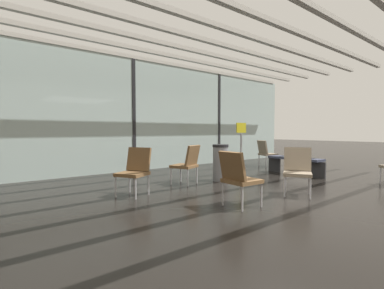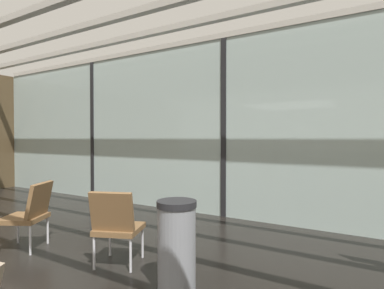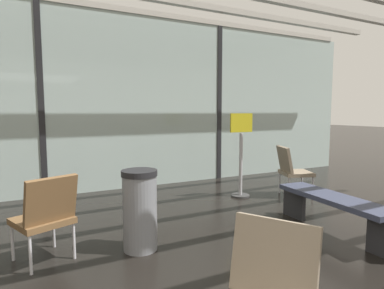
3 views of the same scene
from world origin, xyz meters
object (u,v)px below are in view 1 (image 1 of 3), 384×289
at_px(waiting_bench, 295,161).
at_px(parked_airplane, 35,112).
at_px(lounge_chair_5, 188,162).
at_px(lounge_chair_4, 238,175).
at_px(lounge_chair_3, 297,168).
at_px(trash_bin, 220,162).
at_px(lounge_chair_1, 135,168).
at_px(info_sign, 241,146).
at_px(lounge_chair_2, 266,152).

bearing_deg(waiting_bench, parked_airplane, 29.16).
relative_size(parked_airplane, lounge_chair_5, 14.26).
bearing_deg(lounge_chair_4, lounge_chair_3, -91.47).
bearing_deg(trash_bin, lounge_chair_3, -87.64).
relative_size(waiting_bench, trash_bin, 1.97).
relative_size(lounge_chair_1, lounge_chair_5, 1.00).
relative_size(parked_airplane, waiting_bench, 7.32).
xyz_separation_m(lounge_chair_3, info_sign, (2.13, 3.20, 0.18)).
bearing_deg(lounge_chair_3, info_sign, 115.59).
bearing_deg(parked_airplane, trash_bin, -75.56).
height_order(lounge_chair_5, info_sign, info_sign).
xyz_separation_m(parked_airplane, trash_bin, (2.32, -9.00, -1.56)).
bearing_deg(lounge_chair_4, info_sign, -46.56).
xyz_separation_m(lounge_chair_5, trash_bin, (0.90, -0.12, -0.06)).
bearing_deg(lounge_chair_4, trash_bin, -35.12).
xyz_separation_m(lounge_chair_2, lounge_chair_4, (-4.45, -2.73, 0.00)).
bearing_deg(trash_bin, waiting_bench, -16.10).
bearing_deg(lounge_chair_4, parked_airplane, 7.82).
height_order(lounge_chair_2, waiting_bench, lounge_chair_2).
bearing_deg(info_sign, lounge_chair_2, -23.56).
bearing_deg(waiting_bench, lounge_chair_2, -24.30).
height_order(lounge_chair_2, lounge_chair_5, same).
xyz_separation_m(lounge_chair_2, info_sign, (-0.82, 0.36, 0.18)).
height_order(lounge_chair_4, trash_bin, lounge_chair_4).
bearing_deg(parked_airplane, lounge_chair_5, -80.91).
distance_m(lounge_chair_1, lounge_chair_3, 3.00).
xyz_separation_m(lounge_chair_2, waiting_bench, (-0.84, -1.55, -0.13)).
bearing_deg(parked_airplane, waiting_bench, -64.94).
xyz_separation_m(lounge_chair_1, lounge_chair_4, (0.84, -1.75, 0.00)).
bearing_deg(lounge_chair_4, lounge_chair_2, -55.40).
relative_size(lounge_chair_2, waiting_bench, 0.51).
height_order(lounge_chair_3, lounge_chair_5, same).
distance_m(lounge_chair_5, waiting_bench, 3.18).
bearing_deg(lounge_chair_5, lounge_chair_3, 93.36).
bearing_deg(lounge_chair_5, lounge_chair_2, 169.36).
xyz_separation_m(lounge_chair_2, lounge_chair_5, (-3.92, -0.80, 0.00)).
xyz_separation_m(parked_airplane, lounge_chair_4, (0.90, -10.81, -1.50)).
relative_size(lounge_chair_2, lounge_chair_3, 1.00).
distance_m(lounge_chair_3, info_sign, 3.85).
bearing_deg(lounge_chair_5, trash_bin, 150.24).
height_order(lounge_chair_2, lounge_chair_4, same).
bearing_deg(info_sign, lounge_chair_1, -163.41).
bearing_deg(trash_bin, lounge_chair_1, -178.56).
height_order(lounge_chair_4, lounge_chair_5, same).
relative_size(lounge_chair_5, waiting_bench, 0.51).
height_order(parked_airplane, waiting_bench, parked_airplane).
xyz_separation_m(lounge_chair_4, info_sign, (3.63, 3.08, 0.18)).
relative_size(lounge_chair_4, trash_bin, 1.01).
xyz_separation_m(lounge_chair_2, lounge_chair_3, (-2.95, -2.85, 0.00)).
bearing_deg(trash_bin, info_sign, 30.04).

